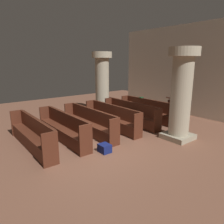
{
  "coord_description": "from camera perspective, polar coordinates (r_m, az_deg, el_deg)",
  "views": [
    {
      "loc": [
        5.42,
        -3.65,
        2.73
      ],
      "look_at": [
        -0.92,
        1.37,
        0.75
      ],
      "focal_mm": 33.61,
      "sensor_mm": 36.0,
      "label": 1
    }
  ],
  "objects": [
    {
      "name": "pillar_far_side",
      "position": [
        11.02,
        -2.69,
        8.16
      ],
      "size": [
        1.02,
        1.02,
        3.17
      ],
      "color": "#9F967E",
      "rests_on": "ground"
    },
    {
      "name": "back_wall",
      "position": [
        11.14,
        22.89,
        10.24
      ],
      "size": [
        10.0,
        0.16,
        4.5
      ],
      "primitive_type": "cube",
      "color": "silver",
      "rests_on": "ground"
    },
    {
      "name": "pew_row_2",
      "position": [
        8.61,
        -0.11,
        -1.24
      ],
      "size": [
        3.16,
        0.47,
        0.95
      ],
      "color": "#562819",
      "rests_on": "ground"
    },
    {
      "name": "pew_row_5",
      "position": [
        7.17,
        -20.96,
        -5.32
      ],
      "size": [
        3.16,
        0.47,
        0.95
      ],
      "color": "#562819",
      "rests_on": "ground"
    },
    {
      "name": "lectern",
      "position": [
        10.3,
        15.88,
        0.46
      ],
      "size": [
        0.48,
        0.45,
        1.08
      ],
      "color": "#411E13",
      "rests_on": "ground"
    },
    {
      "name": "pew_row_1",
      "position": [
        9.3,
        5.11,
        -0.17
      ],
      "size": [
        3.16,
        0.46,
        0.95
      ],
      "color": "#562819",
      "rests_on": "ground"
    },
    {
      "name": "pew_row_0",
      "position": [
        10.05,
        9.59,
        0.75
      ],
      "size": [
        3.16,
        0.46,
        0.95
      ],
      "color": "#562819",
      "rests_on": "ground"
    },
    {
      "name": "kneeler_box_navy",
      "position": [
        6.5,
        -2.02,
        -9.82
      ],
      "size": [
        0.36,
        0.31,
        0.25
      ],
      "primitive_type": "cube",
      "color": "navy",
      "rests_on": "ground"
    },
    {
      "name": "ground_plane",
      "position": [
        7.08,
        -4.12,
        -8.95
      ],
      "size": [
        19.2,
        19.2,
        0.0
      ],
      "primitive_type": "plane",
      "color": "brown"
    },
    {
      "name": "pillar_aisle_side",
      "position": [
        7.58,
        18.3,
        4.94
      ],
      "size": [
        1.02,
        1.02,
        3.17
      ],
      "color": "#9F967E",
      "rests_on": "ground"
    },
    {
      "name": "pew_row_4",
      "position": [
        7.53,
        -13.14,
        -3.85
      ],
      "size": [
        3.16,
        0.46,
        0.95
      ],
      "color": "#562819",
      "rests_on": "ground"
    },
    {
      "name": "pew_row_3",
      "position": [
        8.02,
        -6.18,
        -2.47
      ],
      "size": [
        3.16,
        0.46,
        0.95
      ],
      "color": "#562819",
      "rests_on": "ground"
    },
    {
      "name": "hymn_book",
      "position": [
        10.48,
        7.97,
        3.94
      ],
      "size": [
        0.15,
        0.19,
        0.03
      ],
      "primitive_type": "cube",
      "color": "#194723",
      "rests_on": "pew_row_0"
    }
  ]
}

